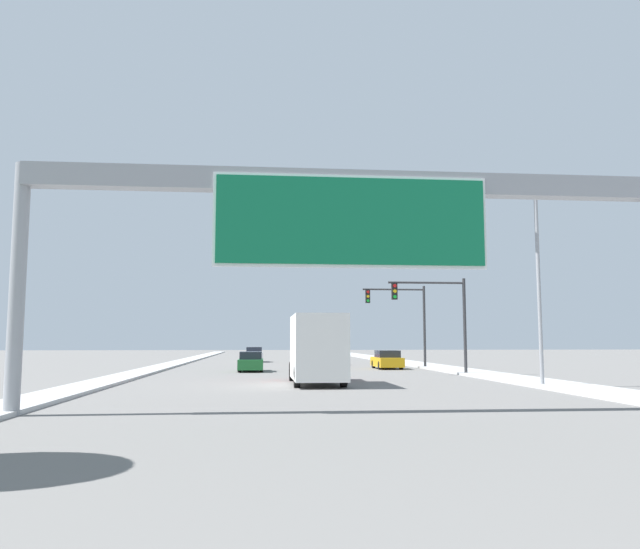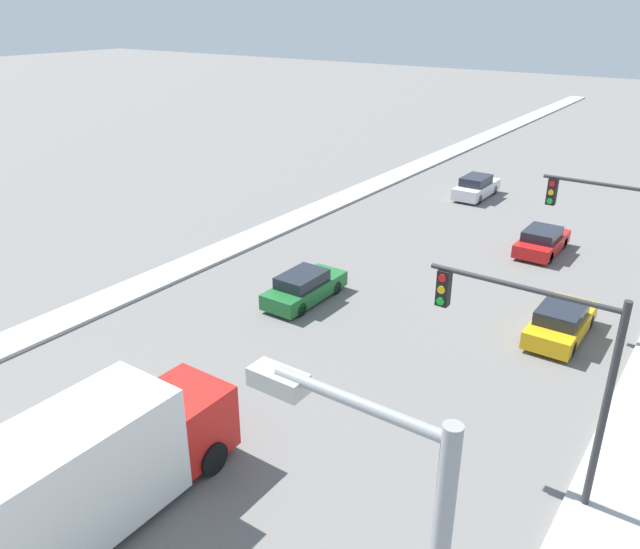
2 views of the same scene
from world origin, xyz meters
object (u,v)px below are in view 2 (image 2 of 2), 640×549
(car_near_left, at_px, (561,322))
(traffic_light_mid_block, at_px, (628,236))
(car_mid_right, at_px, (304,287))
(traffic_light_near_intersection, at_px, (546,354))
(car_mid_left, at_px, (476,187))
(car_near_center, at_px, (542,241))
(truck_box_primary, at_px, (96,467))

(car_near_left, distance_m, traffic_light_mid_block, 4.22)
(traffic_light_mid_block, bearing_deg, car_mid_right, -161.40)
(car_near_left, relative_size, traffic_light_near_intersection, 0.72)
(traffic_light_near_intersection, distance_m, traffic_light_mid_block, 10.00)
(car_mid_left, bearing_deg, traffic_light_mid_block, -52.94)
(car_mid_right, height_order, car_near_left, car_near_left)
(car_near_left, bearing_deg, traffic_light_near_intersection, -79.96)
(car_near_left, bearing_deg, car_mid_left, 121.77)
(car_near_center, relative_size, car_mid_left, 0.94)
(truck_box_primary, height_order, traffic_light_mid_block, traffic_light_mid_block)
(truck_box_primary, relative_size, traffic_light_mid_block, 1.15)
(traffic_light_near_intersection, bearing_deg, truck_box_primary, -138.11)
(car_near_center, distance_m, car_near_left, 9.63)
(truck_box_primary, distance_m, traffic_light_near_intersection, 11.85)
(car_mid_left, distance_m, car_near_left, 19.95)
(car_mid_right, relative_size, car_near_center, 1.04)
(car_mid_left, xyz_separation_m, traffic_light_near_intersection, (12.12, -26.12, 3.51))
(traffic_light_near_intersection, bearing_deg, car_mid_left, 114.90)
(car_near_left, xyz_separation_m, traffic_light_mid_block, (1.67, 0.84, 3.79))
(car_mid_right, xyz_separation_m, car_near_left, (10.50, 3.25, 0.01))
(traffic_light_mid_block, bearing_deg, traffic_light_near_intersection, -90.27)
(car_near_center, bearing_deg, car_near_left, -68.70)
(car_mid_right, distance_m, truck_box_primary, 14.12)
(car_near_left, height_order, truck_box_primary, truck_box_primary)
(car_near_center, xyz_separation_m, traffic_light_near_intersection, (5.12, -18.13, 3.57))
(car_near_center, height_order, truck_box_primary, truck_box_primary)
(car_mid_left, relative_size, traffic_light_mid_block, 0.69)
(car_near_left, relative_size, truck_box_primary, 0.59)
(car_near_center, height_order, traffic_light_near_intersection, traffic_light_near_intersection)
(traffic_light_near_intersection, relative_size, traffic_light_mid_block, 0.94)
(car_mid_right, xyz_separation_m, traffic_light_mid_block, (12.17, 4.10, 3.80))
(car_mid_right, distance_m, traffic_light_near_intersection, 13.95)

